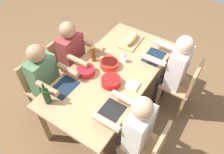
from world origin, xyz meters
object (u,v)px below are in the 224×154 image
at_px(serving_bowl_fruit, 109,64).
at_px(serving_bowl_salad, 111,81).
at_px(beer_bottle, 93,54).
at_px(wine_bottle, 46,96).
at_px(chair_near_center, 66,62).
at_px(wine_glass, 123,54).
at_px(chair_far_left, 184,84).
at_px(chair_near_right, 40,84).
at_px(serving_bowl_greens, 86,70).
at_px(napkin_stack, 132,85).
at_px(diner_near_center, 74,55).
at_px(diner_far_right, 135,129).
at_px(diner_near_right, 46,79).
at_px(bread_loaf, 132,39).
at_px(chair_far_right, 148,147).
at_px(diner_far_left, 174,68).
at_px(cutting_board, 131,42).
at_px(dining_table, 112,75).

height_order(serving_bowl_fruit, serving_bowl_salad, serving_bowl_salad).
bearing_deg(beer_bottle, wine_bottle, -1.18).
distance_m(chair_near_center, wine_glass, 0.93).
bearing_deg(chair_far_left, chair_near_right, -56.84).
xyz_separation_m(serving_bowl_salad, beer_bottle, (-0.22, -0.41, 0.06)).
height_order(serving_bowl_greens, napkin_stack, serving_bowl_greens).
bearing_deg(diner_near_center, diner_far_right, 67.04).
height_order(diner_near_right, bread_loaf, diner_near_right).
distance_m(diner_near_center, serving_bowl_salad, 0.75).
xyz_separation_m(chair_far_right, diner_near_right, (0.00, -1.42, 0.21)).
xyz_separation_m(diner_far_left, cutting_board, (-0.11, -0.70, 0.05)).
relative_size(diner_far_left, wine_glass, 7.23).
xyz_separation_m(serving_bowl_salad, wine_bottle, (0.59, -0.43, 0.06)).
bearing_deg(diner_far_left, dining_table, -49.72).
relative_size(diner_near_center, cutting_board, 3.00).
bearing_deg(diner_far_left, chair_far_left, 90.00).
bearing_deg(beer_bottle, serving_bowl_greens, 14.00).
xyz_separation_m(chair_far_left, bread_loaf, (-0.11, -0.89, 0.32)).
bearing_deg(serving_bowl_fruit, bread_loaf, -179.26).
xyz_separation_m(serving_bowl_fruit, serving_bowl_salad, (0.24, 0.18, 0.00)).
distance_m(chair_near_right, diner_near_center, 0.60).
bearing_deg(chair_near_center, diner_far_left, 110.25).
xyz_separation_m(dining_table, diner_near_center, (0.00, -0.62, 0.04)).
height_order(diner_far_left, cutting_board, diner_far_left).
bearing_deg(diner_far_right, wine_glass, -141.60).
bearing_deg(chair_near_center, serving_bowl_salad, 78.59).
xyz_separation_m(diner_near_center, chair_far_left, (-0.52, 1.42, -0.21)).
bearing_deg(serving_bowl_greens, serving_bowl_salad, 93.52).
bearing_deg(chair_near_right, serving_bowl_fruit, 128.46).
bearing_deg(chair_near_right, serving_bowl_greens, 119.87).
distance_m(dining_table, diner_near_center, 0.62).
bearing_deg(diner_far_right, cutting_board, -148.67).
bearing_deg(diner_near_center, diner_near_right, 0.00).
distance_m(diner_near_center, chair_far_left, 1.53).
xyz_separation_m(serving_bowl_greens, wine_glass, (-0.43, 0.27, 0.07)).
height_order(diner_far_left, napkin_stack, diner_far_left).
bearing_deg(wine_bottle, serving_bowl_salad, 144.21).
bearing_deg(beer_bottle, dining_table, 83.80).
distance_m(diner_far_right, beer_bottle, 1.09).
bearing_deg(chair_far_right, chair_far_left, 180.00).
height_order(serving_bowl_salad, wine_bottle, wine_bottle).
xyz_separation_m(wine_bottle, beer_bottle, (-0.81, 0.02, 0.00)).
height_order(bread_loaf, wine_bottle, wine_bottle).
bearing_deg(serving_bowl_fruit, dining_table, 55.33).
relative_size(dining_table, diner_near_center, 1.59).
distance_m(diner_near_center, napkin_stack, 0.96).
relative_size(chair_near_center, serving_bowl_greens, 3.92).
relative_size(dining_table, serving_bowl_salad, 8.29).
bearing_deg(chair_far_left, diner_near_right, -53.58).
relative_size(serving_bowl_fruit, beer_bottle, 1.06).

